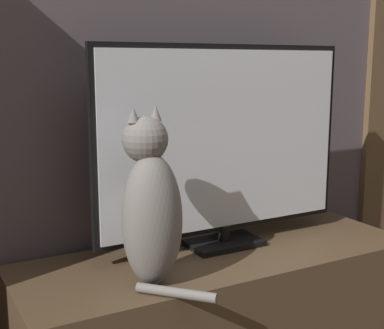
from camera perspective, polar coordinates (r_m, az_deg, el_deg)
wall_back at (r=1.99m, az=-1.31°, el=16.27°), size 4.80×0.05×2.60m
tv_stand at (r=1.94m, az=2.96°, el=-16.03°), size 1.38×0.49×0.47m
tv at (r=1.83m, az=3.52°, el=2.18°), size 0.95×0.16×0.70m
cat at (r=1.53m, az=-4.45°, el=-4.66°), size 0.20×0.32×0.52m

